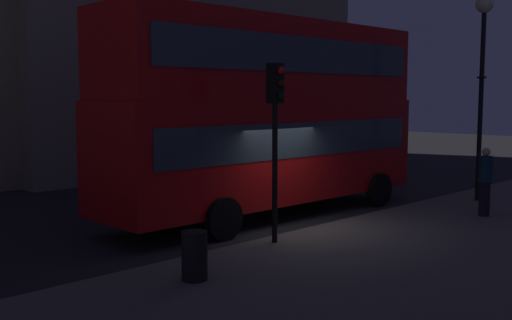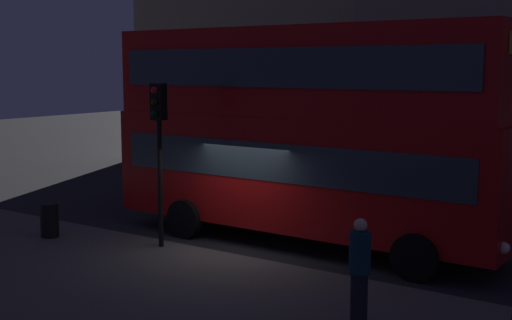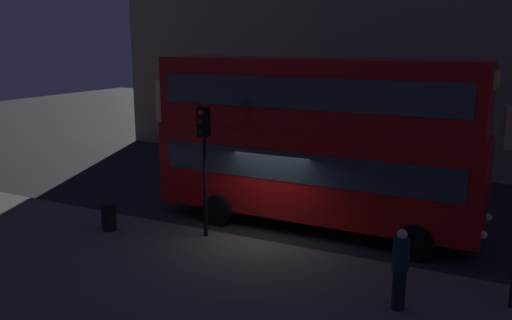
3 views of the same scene
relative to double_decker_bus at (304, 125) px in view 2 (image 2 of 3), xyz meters
The scene contains 6 objects.
ground_plane 3.53m from the double_decker_bus, 118.22° to the right, with size 80.00×80.00×0.00m, color #232326.
sidewalk_slab 6.54m from the double_decker_bus, 98.83° to the right, with size 44.00×7.41×0.12m, color #5B564F.
double_decker_bus is the anchor object (origin of this frame).
traffic_light_near_kerb 3.53m from the double_decker_bus, 133.60° to the right, with size 0.35×0.38×3.88m.
pedestrian 6.08m from the double_decker_bus, 50.55° to the right, with size 0.36×0.36×1.83m.
litter_bin 6.83m from the double_decker_bus, 147.53° to the right, with size 0.45×0.45×0.86m, color black.
Camera 2 is at (9.20, -12.61, 4.39)m, focal length 47.52 mm.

